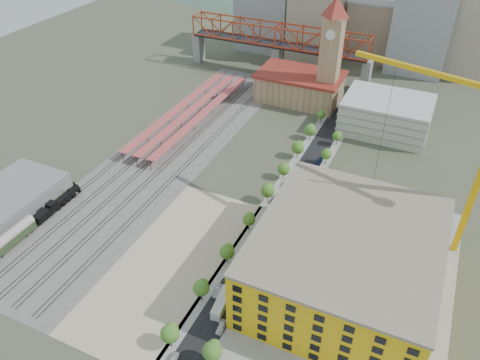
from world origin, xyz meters
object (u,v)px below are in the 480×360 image
at_px(clock_tower, 332,45).
at_px(site_trailer_d, 275,217).
at_px(site_trailer_c, 254,250).
at_px(tower_crane, 477,140).
at_px(coach, 10,238).
at_px(site_trailer_a, 222,303).
at_px(site_trailer_b, 234,283).
at_px(locomotive, 59,202).
at_px(construction_building, 346,261).
at_px(car_0, 173,360).

distance_m(clock_tower, site_trailer_d, 86.84).
bearing_deg(site_trailer_c, tower_crane, 48.19).
xyz_separation_m(coach, site_trailer_a, (66.00, 5.89, -1.51)).
height_order(site_trailer_b, site_trailer_d, site_trailer_b).
height_order(tower_crane, site_trailer_a, tower_crane).
bearing_deg(coach, locomotive, 90.00).
distance_m(tower_crane, site_trailer_a, 76.70).
height_order(construction_building, locomotive, construction_building).
height_order(clock_tower, tower_crane, tower_crane).
distance_m(site_trailer_b, car_0, 26.68).
height_order(construction_building, tower_crane, tower_crane).
bearing_deg(construction_building, site_trailer_c, 177.01).
distance_m(construction_building, tower_crane, 45.05).
bearing_deg(construction_building, car_0, -127.00).
bearing_deg(clock_tower, site_trailer_a, -86.17).
distance_m(clock_tower, car_0, 141.36).
bearing_deg(car_0, site_trailer_d, 78.09).
distance_m(locomotive, coach, 19.93).
relative_size(locomotive, site_trailer_c, 2.21).
distance_m(construction_building, site_trailer_d, 32.69).
distance_m(site_trailer_d, car_0, 56.58).
bearing_deg(site_trailer_d, construction_building, -34.42).
relative_size(construction_building, site_trailer_c, 5.45).
relative_size(coach, site_trailer_a, 1.74).
distance_m(construction_building, car_0, 48.96).
bearing_deg(car_0, site_trailer_c, 76.83).
bearing_deg(clock_tower, locomotive, -118.79).
height_order(clock_tower, coach, clock_tower).
xyz_separation_m(clock_tower, site_trailer_d, (8.00, -81.97, -27.52)).
bearing_deg(site_trailer_b, site_trailer_a, -89.94).
bearing_deg(clock_tower, site_trailer_d, -84.43).
bearing_deg(tower_crane, construction_building, -128.39).
xyz_separation_m(locomotive, site_trailer_a, (66.00, -14.02, -0.57)).
height_order(site_trailer_a, site_trailer_c, site_trailer_a).
bearing_deg(construction_building, site_trailer_b, -155.28).
height_order(locomotive, site_trailer_b, locomotive).
height_order(site_trailer_a, car_0, site_trailer_a).
distance_m(site_trailer_c, site_trailer_d, 16.66).
bearing_deg(car_0, locomotive, 143.53).
bearing_deg(site_trailer_c, coach, -138.98).
height_order(clock_tower, construction_building, clock_tower).
relative_size(construction_building, car_0, 12.02).
height_order(site_trailer_d, car_0, site_trailer_d).
relative_size(site_trailer_c, car_0, 2.21).
height_order(construction_building, site_trailer_b, construction_building).
bearing_deg(tower_crane, car_0, -127.60).
xyz_separation_m(locomotive, site_trailer_b, (66.00, -6.42, -0.72)).
height_order(tower_crane, site_trailer_b, tower_crane).
xyz_separation_m(construction_building, site_trailer_c, (-26.00, 1.36, -8.14)).
height_order(coach, site_trailer_b, coach).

